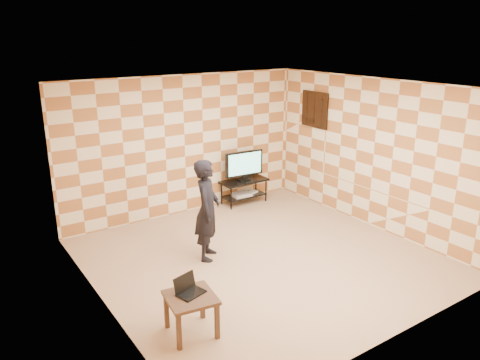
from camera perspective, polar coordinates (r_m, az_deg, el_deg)
name	(u,v)px	position (r m, az deg, el deg)	size (l,w,h in m)	color
floor	(261,258)	(7.57, 2.59, -9.48)	(5.00, 5.00, 0.00)	tan
wall_back	(185,146)	(9.11, -6.75, 4.20)	(5.00, 0.02, 2.70)	beige
wall_front	(400,234)	(5.40, 18.93, -6.23)	(5.00, 0.02, 2.70)	beige
wall_left	(99,211)	(5.98, -16.85, -3.69)	(0.02, 5.00, 2.70)	beige
wall_right	(374,154)	(8.74, 15.99, 3.06)	(0.02, 5.00, 2.70)	beige
ceiling	(264,87)	(6.78, 2.91, 11.28)	(5.00, 5.00, 0.02)	white
wall_art	(315,110)	(9.64, 9.11, 8.48)	(0.04, 0.72, 0.72)	black
tv_stand	(244,186)	(9.77, 0.49, -0.75)	(1.00, 0.45, 0.50)	black
tv	(244,164)	(9.63, 0.51, 1.93)	(0.85, 0.18, 0.62)	black
dvd_player	(242,194)	(9.76, 0.19, -1.78)	(0.39, 0.28, 0.06)	#B3B3B5
game_console	(253,192)	(9.96, 1.56, -1.43)	(0.20, 0.14, 0.04)	silver
side_table	(191,303)	(5.70, -6.01, -14.65)	(0.63, 0.63, 0.50)	#3A2216
laptop	(188,289)	(5.70, -6.31, -13.07)	(0.37, 0.32, 0.21)	black
person	(207,210)	(7.29, -4.02, -3.66)	(0.59, 0.39, 1.61)	black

